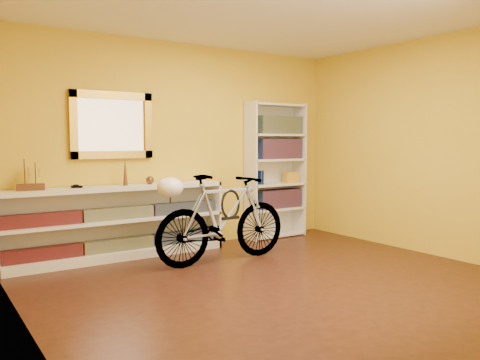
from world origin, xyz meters
TOP-DOWN VIEW (x-y plane):
  - floor at (0.00, 0.00)m, footprint 4.50×4.00m
  - ceiling at (0.00, 0.00)m, footprint 4.50×4.00m
  - back_wall at (0.00, 2.00)m, footprint 4.50×0.01m
  - left_wall at (-2.25, 0.00)m, footprint 0.01×4.00m
  - right_wall at (2.25, 0.00)m, footprint 0.01×4.00m
  - gilt_mirror at (-0.95, 1.97)m, footprint 0.98×0.06m
  - wall_socket at (0.90, 1.99)m, footprint 0.09×0.02m
  - console_unit at (-0.96, 1.81)m, footprint 2.60×0.35m
  - cd_row_lower at (-0.96, 1.79)m, footprint 2.50×0.13m
  - cd_row_upper at (-0.96, 1.79)m, footprint 2.50×0.13m
  - model_ship at (-1.89, 1.81)m, footprint 0.29×0.14m
  - toy_car at (-1.41, 1.81)m, footprint 0.00×0.00m
  - bronze_ornament at (-0.86, 1.81)m, footprint 0.06×0.06m
  - decorative_orb at (-0.55, 1.81)m, footprint 0.10×0.10m
  - bookcase at (1.37, 1.84)m, footprint 0.90×0.30m
  - book_row_a at (1.42, 1.84)m, footprint 0.70×0.22m
  - book_row_b at (1.42, 1.84)m, footprint 0.70×0.22m
  - book_row_c at (1.42, 1.84)m, footprint 0.70×0.22m
  - travel_mug at (1.09, 1.82)m, footprint 0.09×0.09m
  - red_tin at (1.17, 1.87)m, footprint 0.16×0.16m
  - yellow_bag at (1.62, 1.80)m, footprint 0.22×0.16m
  - bicycle at (-0.03, 1.00)m, footprint 0.45×1.71m
  - helmet at (-0.68, 1.00)m, footprint 0.28×0.27m
  - u_lock at (0.07, 1.00)m, footprint 0.25×0.03m

SIDE VIEW (x-z plane):
  - floor at x=0.00m, z-range -0.01..0.00m
  - cd_row_lower at x=-0.96m, z-range 0.10..0.24m
  - wall_socket at x=0.90m, z-range 0.21..0.29m
  - console_unit at x=-0.96m, z-range 0.00..0.85m
  - bicycle at x=-0.03m, z-range 0.00..1.00m
  - cd_row_upper at x=-0.96m, z-range 0.47..0.60m
  - book_row_a at x=1.42m, z-range 0.42..0.68m
  - u_lock at x=0.07m, z-range 0.53..0.78m
  - yellow_bag at x=1.62m, z-range 0.77..0.92m
  - toy_car at x=-1.41m, z-range 0.85..0.85m
  - travel_mug at x=1.09m, z-range 0.77..0.96m
  - helmet at x=-0.68m, z-range 0.78..0.99m
  - decorative_orb at x=-0.55m, z-range 0.85..0.95m
  - bookcase at x=1.37m, z-range 0.00..1.90m
  - model_ship at x=-1.89m, z-range 0.85..1.18m
  - bronze_ornament at x=-0.86m, z-range 0.85..1.18m
  - book_row_b at x=1.42m, z-range 1.11..1.40m
  - back_wall at x=0.00m, z-range 0.00..2.60m
  - left_wall at x=-2.25m, z-range 0.00..2.60m
  - right_wall at x=2.25m, z-range 0.00..2.60m
  - gilt_mirror at x=-0.95m, z-range 1.16..1.94m
  - red_tin at x=1.17m, z-range 1.46..1.64m
  - book_row_c at x=1.42m, z-range 1.46..1.71m
  - ceiling at x=0.00m, z-range 2.60..2.61m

